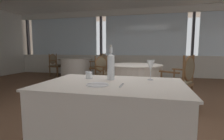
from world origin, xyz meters
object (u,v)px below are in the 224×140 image
at_px(side_plate, 98,85).
at_px(water_bottle, 111,66).
at_px(wine_glass, 151,66).
at_px(dining_chair_1_0, 100,65).
at_px(dining_chair_0_0, 104,71).
at_px(water_tumbler, 89,75).
at_px(dining_chair_0_1, 181,78).
at_px(dining_chair_1_1, 55,63).

bearing_deg(side_plate, water_bottle, 81.00).
height_order(wine_glass, dining_chair_1_0, wine_glass).
distance_m(dining_chair_0_0, dining_chair_1_0, 1.66).
xyz_separation_m(side_plate, dining_chair_1_0, (-1.34, 4.32, -0.21)).
distance_m(water_tumbler, dining_chair_0_1, 1.84).
distance_m(water_bottle, dining_chair_1_1, 5.54).
relative_size(side_plate, wine_glass, 0.95).
distance_m(wine_glass, water_tumbler, 0.67).
xyz_separation_m(wine_glass, dining_chair_1_1, (-3.80, 4.29, -0.37)).
distance_m(side_plate, water_bottle, 0.34).
distance_m(dining_chair_0_0, dining_chair_1_1, 3.22).
bearing_deg(dining_chair_0_1, dining_chair_1_0, -16.66).
relative_size(water_bottle, dining_chair_0_1, 0.37).
bearing_deg(dining_chair_0_1, dining_chair_1_1, -2.64).
xyz_separation_m(water_tumbler, dining_chair_1_0, (-1.13, 4.00, -0.24)).
relative_size(dining_chair_0_0, dining_chair_1_1, 1.00).
height_order(dining_chair_0_0, dining_chair_1_0, dining_chair_1_0).
relative_size(side_plate, dining_chair_1_1, 0.22).
relative_size(dining_chair_1_0, dining_chair_1_1, 1.04).
bearing_deg(wine_glass, dining_chair_0_0, 116.45).
bearing_deg(dining_chair_0_0, side_plate, -43.41).
xyz_separation_m(side_plate, dining_chair_1_1, (-3.34, 4.66, -0.23)).
xyz_separation_m(water_bottle, dining_chair_0_0, (-0.78, 2.47, -0.37)).
bearing_deg(dining_chair_1_1, dining_chair_0_1, -24.54).
bearing_deg(wine_glass, dining_chair_1_0, 114.48).
relative_size(water_bottle, wine_glass, 1.75).
relative_size(wine_glass, dining_chair_0_1, 0.21).
distance_m(dining_chair_0_1, dining_chair_1_0, 3.49).
xyz_separation_m(dining_chair_0_0, dining_chair_1_1, (-2.61, 1.90, -0.00)).
relative_size(water_bottle, dining_chair_1_1, 0.40).
distance_m(water_bottle, dining_chair_0_1, 1.72).
bearing_deg(wine_glass, water_tumbler, -174.75).
relative_size(water_bottle, dining_chair_0_0, 0.40).
distance_m(wine_glass, dining_chair_1_1, 5.74).
bearing_deg(dining_chair_1_0, dining_chair_0_1, 141.44).
height_order(side_plate, wine_glass, wine_glass).
xyz_separation_m(dining_chair_0_0, dining_chair_1_0, (-0.60, 1.55, 0.02)).
xyz_separation_m(water_bottle, dining_chair_0_1, (0.93, 1.41, -0.33)).
xyz_separation_m(wine_glass, dining_chair_0_0, (-1.19, 2.39, -0.37)).
xyz_separation_m(water_tumbler, dining_chair_0_0, (-0.53, 2.45, -0.26)).
relative_size(side_plate, water_tumbler, 2.56).
bearing_deg(dining_chair_0_0, wine_glass, -31.80).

